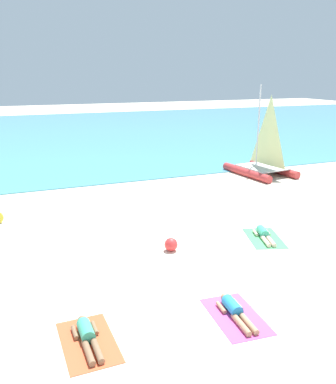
# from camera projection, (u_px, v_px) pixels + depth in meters

# --- Properties ---
(ground_plane) EXTENTS (120.00, 120.00, 0.00)m
(ground_plane) POSITION_uv_depth(u_px,v_px,m) (131.00, 191.00, 20.38)
(ground_plane) COLOR beige
(ocean_water) EXTENTS (120.00, 40.00, 0.05)m
(ocean_water) POSITION_uv_depth(u_px,v_px,m) (64.00, 133.00, 39.58)
(ocean_water) COLOR #4C9EB7
(ocean_water) RESTS_ON ground
(sailboat_red) EXTENTS (2.84, 4.06, 4.97)m
(sailboat_red) POSITION_uv_depth(u_px,v_px,m) (262.00, 162.00, 23.36)
(sailboat_red) COLOR #CC3838
(sailboat_red) RESTS_ON ground
(towel_left) EXTENTS (1.11, 1.91, 0.01)m
(towel_left) POSITION_uv_depth(u_px,v_px,m) (88.00, 342.00, 8.90)
(towel_left) COLOR #EA5933
(towel_left) RESTS_ON ground
(sunbather_left) EXTENTS (0.54, 1.56, 0.30)m
(sunbather_left) POSITION_uv_depth(u_px,v_px,m) (87.00, 335.00, 8.92)
(sunbather_left) COLOR #3FB28C
(sunbather_left) RESTS_ON towel_left
(towel_middle) EXTENTS (1.25, 1.98, 0.01)m
(towel_middle) POSITION_uv_depth(u_px,v_px,m) (236.00, 316.00, 9.84)
(towel_middle) COLOR #D84C99
(towel_middle) RESTS_ON ground
(sunbather_middle) EXTENTS (0.58, 1.57, 0.30)m
(sunbather_middle) POSITION_uv_depth(u_px,v_px,m) (235.00, 310.00, 9.87)
(sunbather_middle) COLOR #268CCC
(sunbather_middle) RESTS_ON towel_middle
(towel_right) EXTENTS (1.63, 2.15, 0.01)m
(towel_right) POSITION_uv_depth(u_px,v_px,m) (264.00, 238.00, 14.49)
(towel_right) COLOR #4CB266
(towel_right) RESTS_ON ground
(sunbather_right) EXTENTS (0.85, 1.54, 0.30)m
(sunbather_right) POSITION_uv_depth(u_px,v_px,m) (264.00, 234.00, 14.52)
(sunbather_right) COLOR #3FB28C
(sunbather_right) RESTS_ON towel_right
(beach_ball) EXTENTS (0.43, 0.43, 0.43)m
(beach_ball) POSITION_uv_depth(u_px,v_px,m) (171.00, 245.00, 13.42)
(beach_ball) COLOR red
(beach_ball) RESTS_ON ground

